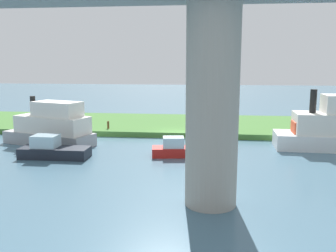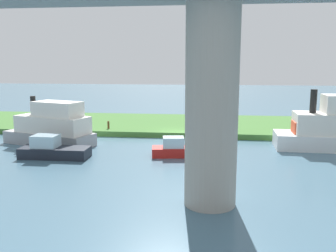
# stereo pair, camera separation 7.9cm
# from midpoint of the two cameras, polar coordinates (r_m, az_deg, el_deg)

# --- Properties ---
(ground_plane) EXTENTS (160.00, 160.00, 0.00)m
(ground_plane) POSITION_cam_midpoint_polar(r_m,az_deg,el_deg) (33.19, 0.93, -1.93)
(ground_plane) COLOR #476B7F
(grassy_bank) EXTENTS (80.00, 12.00, 0.50)m
(grassy_bank) POSITION_cam_midpoint_polar(r_m,az_deg,el_deg) (39.01, 1.81, 0.22)
(grassy_bank) COLOR #427533
(grassy_bank) RESTS_ON ground
(bridge_pylon) EXTENTS (2.48, 2.48, 9.60)m
(bridge_pylon) POSITION_cam_midpoint_polar(r_m,az_deg,el_deg) (17.19, 6.75, 3.14)
(bridge_pylon) COLOR #9E998E
(bridge_pylon) RESTS_ON ground
(person_on_bank) EXTENTS (0.51, 0.51, 1.39)m
(person_on_bank) POSITION_cam_midpoint_polar(r_m,az_deg,el_deg) (35.38, 4.86, 0.75)
(person_on_bank) COLOR #2D334C
(person_on_bank) RESTS_ON grassy_bank
(mooring_post) EXTENTS (0.20, 0.20, 0.71)m
(mooring_post) POSITION_cam_midpoint_polar(r_m,az_deg,el_deg) (35.67, -9.32, 0.17)
(mooring_post) COLOR brown
(mooring_post) RESTS_ON grassy_bank
(pontoon_yellow) EXTENTS (8.23, 4.91, 3.99)m
(pontoon_yellow) POSITION_cam_midpoint_polar(r_m,az_deg,el_deg) (31.90, -17.75, -0.18)
(pontoon_yellow) COLOR #99999E
(pontoon_yellow) RESTS_ON ground
(skiff_small) EXTENTS (4.40, 2.08, 1.41)m
(skiff_small) POSITION_cam_midpoint_polar(r_m,az_deg,el_deg) (26.96, 1.66, -3.61)
(skiff_small) COLOR red
(skiff_small) RESTS_ON ground
(motorboat_white) EXTENTS (4.93, 1.78, 1.64)m
(motorboat_white) POSITION_cam_midpoint_polar(r_m,az_deg,el_deg) (27.71, -17.54, -3.53)
(motorboat_white) COLOR #1E232D
(motorboat_white) RESTS_ON ground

